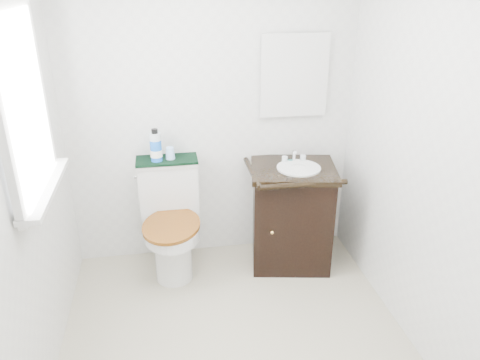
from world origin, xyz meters
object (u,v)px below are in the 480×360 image
object	(u,v)px
mouthwash_bottle	(156,146)
cup	(170,153)
toilet	(171,226)
trash_bin	(269,234)
vanity	(292,213)

from	to	relation	value
mouthwash_bottle	cup	bearing A→B (deg)	12.86
toilet	trash_bin	size ratio (longest dim) A/B	3.03
trash_bin	toilet	bearing A→B (deg)	-170.49
trash_bin	cup	bearing A→B (deg)	-179.12
trash_bin	vanity	bearing A→B (deg)	-57.06
toilet	cup	size ratio (longest dim) A/B	9.66
toilet	mouthwash_bottle	size ratio (longest dim) A/B	3.52
vanity	mouthwash_bottle	bearing A→B (deg)	170.92
toilet	vanity	size ratio (longest dim) A/B	0.94
trash_bin	cup	world-z (taller)	cup
toilet	mouthwash_bottle	world-z (taller)	mouthwash_bottle
vanity	cup	xyz separation A→B (m)	(-0.91, 0.18, 0.49)
toilet	trash_bin	world-z (taller)	toilet
vanity	trash_bin	bearing A→B (deg)	122.94
vanity	cup	world-z (taller)	cup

